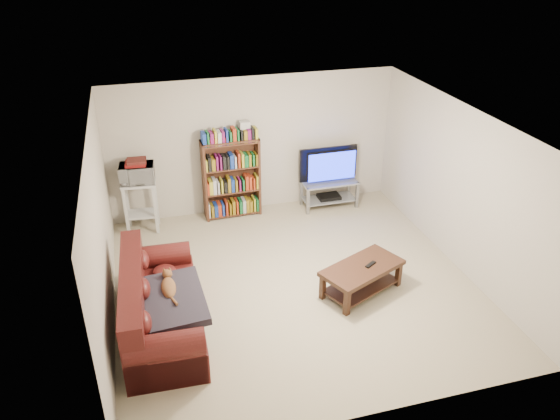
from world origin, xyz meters
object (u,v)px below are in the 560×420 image
object	(u,v)px
coffee_table	(362,274)
sofa	(156,310)
tv_stand	(329,189)
bookshelf	(231,177)

from	to	relation	value
coffee_table	sofa	bearing A→B (deg)	157.63
coffee_table	tv_stand	distance (m)	2.65
coffee_table	tv_stand	world-z (taller)	tv_stand
bookshelf	tv_stand	bearing A→B (deg)	-6.50
tv_stand	coffee_table	bearing A→B (deg)	-100.51
coffee_table	bookshelf	size ratio (longest dim) A/B	0.92
sofa	coffee_table	size ratio (longest dim) A/B	1.66
tv_stand	bookshelf	size ratio (longest dim) A/B	0.70
tv_stand	bookshelf	world-z (taller)	bookshelf
tv_stand	bookshelf	distance (m)	1.80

